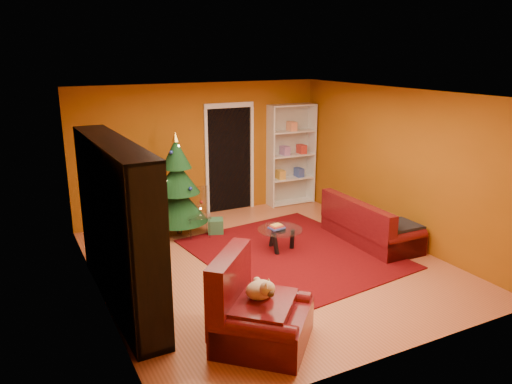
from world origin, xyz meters
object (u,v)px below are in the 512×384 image
gift_box_teal (144,230)px  gift_box_green (215,226)px  rug (292,253)px  gift_box_red (155,228)px  white_bookshelf (291,155)px  sofa (371,220)px  armchair (263,309)px  dog (260,290)px  media_unit (118,225)px  christmas_tree (177,185)px  acrylic_chair (198,215)px  coffee_table (280,239)px

gift_box_teal → gift_box_green: gift_box_teal is taller
rug → gift_box_red: bearing=132.3°
white_bookshelf → sofa: size_ratio=1.19×
rug → gift_box_teal: 2.66m
sofa → armchair: bearing=122.4°
dog → white_bookshelf: bearing=8.5°
media_unit → gift_box_green: (2.06, 1.80, -0.94)m
white_bookshelf → christmas_tree: bearing=-165.0°
rug → white_bookshelf: 3.00m
armchair → dog: bearing=45.0°
gift_box_teal → sofa: bearing=-29.3°
rug → media_unit: bearing=-172.8°
white_bookshelf → media_unit: bearing=-145.1°
rug → dog: size_ratio=7.95×
media_unit → gift_box_teal: media_unit is taller
gift_box_teal → acrylic_chair: acrylic_chair is taller
gift_box_teal → coffee_table: 2.43m
gift_box_red → dog: dog is taller
gift_box_green → sofa: 2.74m
media_unit → white_bookshelf: bearing=31.9°
gift_box_red → coffee_table: 2.33m
coffee_table → armchair: bearing=-123.9°
media_unit → sofa: (4.29, 0.22, -0.68)m
gift_box_teal → gift_box_red: bearing=23.0°
rug → gift_box_green: (-0.74, 1.44, 0.13)m
media_unit → gift_box_red: media_unit is taller
media_unit → dog: 2.05m
coffee_table → acrylic_chair: bearing=128.5°
rug → white_bookshelf: bearing=59.7°
gift_box_green → dog: 3.56m
gift_box_red → coffee_table: bearing=-45.7°
dog → christmas_tree: bearing=38.4°
media_unit → gift_box_green: bearing=39.6°
gift_box_green → white_bookshelf: size_ratio=0.12×
gift_box_green → white_bookshelf: (2.16, 0.99, 0.92)m
gift_box_red → sofa: (3.21, -2.03, 0.27)m
white_bookshelf → acrylic_chair: (-2.48, -0.99, -0.66)m
armchair → acrylic_chair: 3.53m
media_unit → christmas_tree: (1.49, 2.13, -0.18)m
gift_box_teal → christmas_tree: bearing=-2.2°
gift_box_teal → armchair: armchair is taller
christmas_tree → rug: bearing=-53.5°
media_unit → coffee_table: media_unit is taller
gift_box_red → white_bookshelf: (3.14, 0.53, 0.93)m
armchair → dog: 0.22m
gift_box_green → sofa: size_ratio=0.15×
media_unit → acrylic_chair: bearing=44.4°
sofa → media_unit: bearing=93.9°
coffee_table → acrylic_chair: (-0.96, 1.21, 0.20)m
media_unit → acrylic_chair: 2.59m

